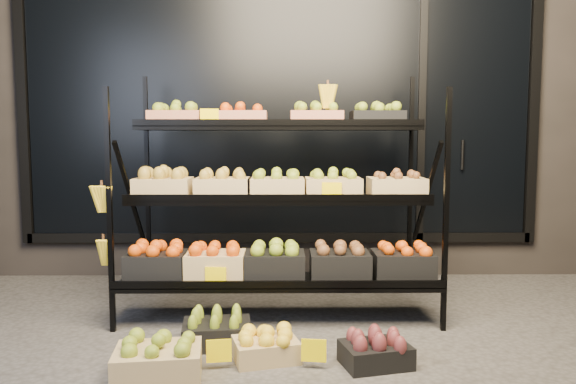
{
  "coord_description": "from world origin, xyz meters",
  "views": [
    {
      "loc": [
        0.03,
        -3.2,
        1.2
      ],
      "look_at": [
        0.06,
        0.55,
        0.83
      ],
      "focal_mm": 35.0,
      "sensor_mm": 36.0,
      "label": 1
    }
  ],
  "objects_px": {
    "floor_crate_midleft": "(217,329)",
    "floor_crate_midright": "(266,345)",
    "floor_crate_left": "(158,358)",
    "display_rack": "(277,198)"
  },
  "relations": [
    {
      "from": "floor_crate_midleft",
      "to": "floor_crate_midright",
      "type": "bearing_deg",
      "value": -44.41
    },
    {
      "from": "floor_crate_left",
      "to": "floor_crate_midright",
      "type": "distance_m",
      "value": 0.57
    },
    {
      "from": "floor_crate_left",
      "to": "floor_crate_midright",
      "type": "relative_size",
      "value": 1.18
    },
    {
      "from": "floor_crate_left",
      "to": "floor_crate_midleft",
      "type": "distance_m",
      "value": 0.5
    },
    {
      "from": "display_rack",
      "to": "floor_crate_left",
      "type": "bearing_deg",
      "value": -118.33
    },
    {
      "from": "floor_crate_midleft",
      "to": "floor_crate_midright",
      "type": "distance_m",
      "value": 0.37
    },
    {
      "from": "floor_crate_midright",
      "to": "floor_crate_left",
      "type": "bearing_deg",
      "value": -173.73
    },
    {
      "from": "floor_crate_left",
      "to": "floor_crate_midright",
      "type": "height_order",
      "value": "floor_crate_left"
    },
    {
      "from": "display_rack",
      "to": "floor_crate_midright",
      "type": "distance_m",
      "value": 1.13
    },
    {
      "from": "floor_crate_left",
      "to": "floor_crate_midright",
      "type": "bearing_deg",
      "value": 14.39
    }
  ]
}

